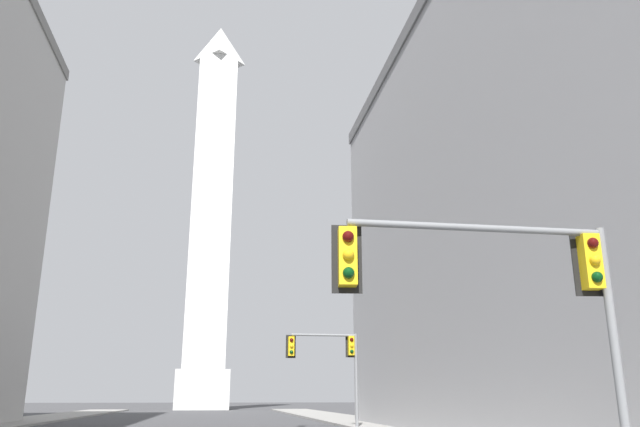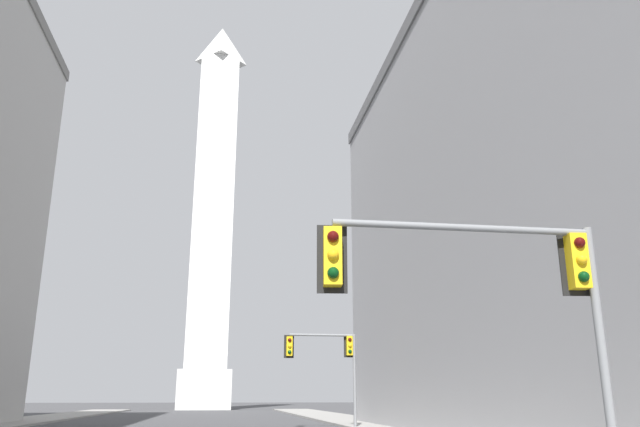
{
  "view_description": "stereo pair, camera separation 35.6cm",
  "coord_description": "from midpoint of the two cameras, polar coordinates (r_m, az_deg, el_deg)",
  "views": [
    {
      "loc": [
        1.76,
        -2.95,
        1.81
      ],
      "look_at": [
        10.28,
        49.51,
        17.44
      ],
      "focal_mm": 35.0,
      "sensor_mm": 36.0,
      "label": 1
    },
    {
      "loc": [
        2.11,
        -3.0,
        1.81
      ],
      "look_at": [
        10.28,
        49.51,
        17.44
      ],
      "focal_mm": 35.0,
      "sensor_mm": 36.0,
      "label": 2
    }
  ],
  "objects": [
    {
      "name": "obelisk",
      "position": [
        98.41,
        -9.97,
        0.32
      ],
      "size": [
        7.57,
        7.57,
        62.04
      ],
      "color": "silver",
      "rests_on": "ground_plane"
    },
    {
      "name": "traffic_light_near_right",
      "position": [
        12.62,
        16.59,
        -6.18
      ],
      "size": [
        5.71,
        0.53,
        5.09
      ],
      "color": "slate",
      "rests_on": "ground_plane"
    },
    {
      "name": "traffic_light_mid_right",
      "position": [
        37.39,
        0.86,
        -12.9
      ],
      "size": [
        4.34,
        0.5,
        5.39
      ],
      "color": "slate",
      "rests_on": "ground_plane"
    }
  ]
}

